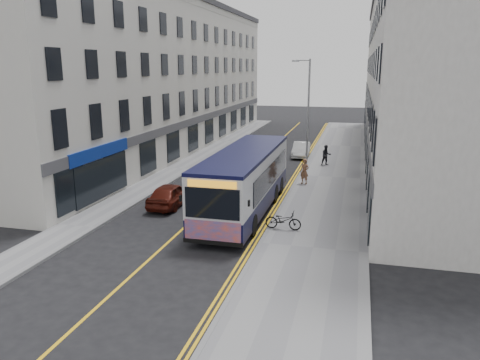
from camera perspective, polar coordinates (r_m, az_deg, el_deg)
The scene contains 17 objects.
ground at distance 22.54m, azimuth -6.89°, elevation -5.85°, with size 140.00×140.00×0.00m, color black.
pavement_east at distance 32.67m, azimuth 11.17°, elevation 0.28°, with size 4.50×64.00×0.12m, color gray.
pavement_west at distance 35.05m, azimuth -7.51°, elevation 1.34°, with size 2.00×64.00×0.12m, color gray.
kerb_east at distance 32.85m, azimuth 7.25°, elevation 0.52°, with size 0.18×64.00×0.13m, color slate.
kerb_west at distance 34.70m, azimuth -5.97°, elevation 1.27°, with size 0.18×64.00×0.13m, color slate.
road_centre_line at distance 33.56m, azimuth 0.46°, elevation 0.81°, with size 0.12×64.00×0.01m, color yellow.
road_dbl_yellow_inner at distance 32.92m, azimuth 6.47°, elevation 0.46°, with size 0.10×64.00×0.01m, color yellow.
road_dbl_yellow_outer at distance 32.89m, azimuth 6.81°, elevation 0.44°, with size 0.10×64.00×0.01m, color yellow.
terrace_east at distance 40.94m, azimuth 19.86°, elevation 11.53°, with size 6.00×46.00×13.00m, color silver.
terrace_west at distance 44.10m, azimuth -8.32°, elevation 12.29°, with size 6.00×46.00×13.00m, color beige.
streetlamp at distance 34.10m, azimuth 8.18°, elevation 8.34°, with size 1.32×0.18×8.00m.
city_bus at distance 24.30m, azimuth 0.63°, elevation 0.13°, with size 2.64×11.33×3.29m.
bicycle at distance 21.84m, azimuth 5.29°, elevation -4.90°, with size 0.59×1.68×0.88m, color black.
pedestrian_near at distance 30.23m, azimuth 7.87°, elevation 1.04°, with size 0.60×0.39×1.63m, color brown.
pedestrian_far at distance 36.22m, azimuth 10.46°, elevation 2.99°, with size 0.75×0.59×1.55m, color black.
car_white at distance 39.98m, azimuth 7.46°, elevation 3.69°, with size 1.30×3.72×1.22m, color silver.
car_maroon at distance 25.93m, azimuth -8.49°, elevation -1.77°, with size 1.53×3.81×1.30m, color #4F150D.
Camera 1 is at (7.80, -19.76, 7.53)m, focal length 35.00 mm.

